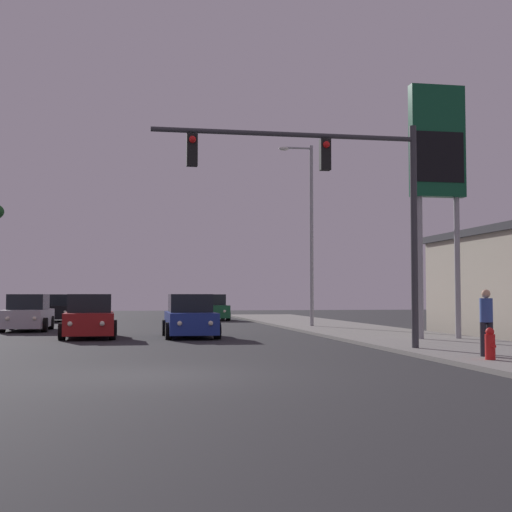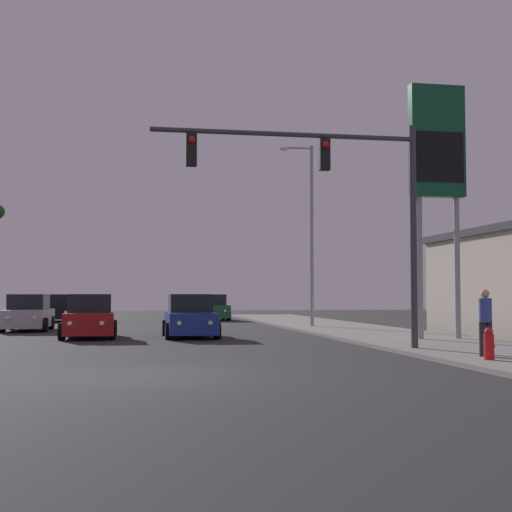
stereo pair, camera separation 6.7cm
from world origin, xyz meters
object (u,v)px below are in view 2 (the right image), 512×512
Objects in this scene: car_blue at (190,318)px; fire_hydrant at (489,344)px; car_red at (89,318)px; street_lamp at (309,225)px; pedestrian_on_sidewalk at (485,320)px; car_green at (212,308)px; car_black at (60,309)px; traffic_light_mast at (339,187)px; gas_station_sign at (437,155)px; car_silver at (28,314)px.

car_blue is 13.55m from fire_hydrant.
car_red is 0.48× the size of street_lamp.
car_green is at bearing 96.71° from pedestrian_on_sidewalk.
car_red is 15.49m from pedestrian_on_sidewalk.
car_green is (9.62, 0.48, 0.00)m from car_black.
car_blue is 9.83m from traffic_light_mast.
gas_station_sign is (4.80, 3.98, 1.87)m from traffic_light_mast.
traffic_light_mast is (10.52, -14.53, 3.99)m from car_silver.
gas_station_sign is (12.25, -4.58, 5.86)m from car_red.
pedestrian_on_sidewalk is (-1.93, -6.97, -5.58)m from gas_station_sign.
gas_station_sign is at bearing 102.39° from car_green.
car_black is at bearing 138.34° from street_lamp.
traffic_light_mast is 0.86× the size of gas_station_sign.
car_red and car_green have the same top height.
car_black is 0.48× the size of street_lamp.
car_red is 17.99m from car_black.
fire_hydrant is (6.09, -12.09, -0.27)m from car_blue.
car_green is at bearing -126.65° from car_silver.
pedestrian_on_sidewalk is (6.47, -11.22, 0.27)m from car_blue.
car_blue is at bearing 108.99° from car_black.
pedestrian_on_sidewalk is (13.40, -17.52, 0.27)m from car_silver.
pedestrian_on_sidewalk is at bearing 66.55° from fire_hydrant.
car_red is at bearing 131.03° from traffic_light_mast.
car_black is 5.70× the size of fire_hydrant.
traffic_light_mast is (10.26, -26.32, 3.99)m from car_black.
traffic_light_mast is (0.63, -26.81, 3.99)m from car_green.
pedestrian_on_sidewalk is at bearing 119.94° from car_blue.
traffic_light_mast reaches higher than car_red.
traffic_light_mast is 6.51m from gas_station_sign.
traffic_light_mast reaches higher than car_silver.
car_green is at bearing -178.33° from car_black.
car_blue is at bearing 173.26° from car_red.
car_red is 14.33m from gas_station_sign.
car_silver is 0.48× the size of gas_station_sign.
car_black is 11.80m from car_silver.
car_black is (-6.66, 18.09, 0.00)m from car_blue.
car_silver is 0.48× the size of street_lamp.
car_green is 5.69× the size of fire_hydrant.
street_lamp is 5.39× the size of pedestrian_on_sidewalk.
fire_hydrant is at bearing 94.81° from car_green.
car_green is 15.76m from car_silver.
car_red is 12.73m from street_lamp.
car_blue is 0.99× the size of car_silver.
car_green is 0.48× the size of street_lamp.
car_black is 28.53m from traffic_light_mast.
fire_hydrant is (2.49, -3.86, -4.26)m from traffic_light_mast.
car_red is 2.60× the size of pedestrian_on_sidewalk.
street_lamp is 11.84× the size of fire_hydrant.
gas_station_sign is 5.39× the size of pedestrian_on_sidewalk.
car_black is 32.77m from fire_hydrant.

